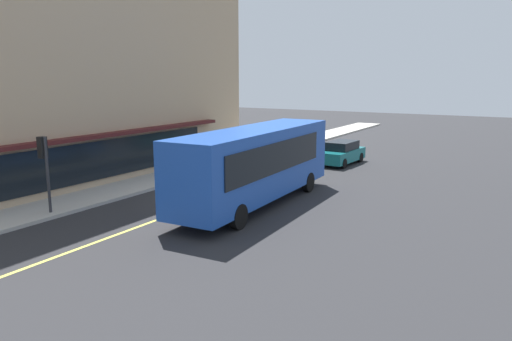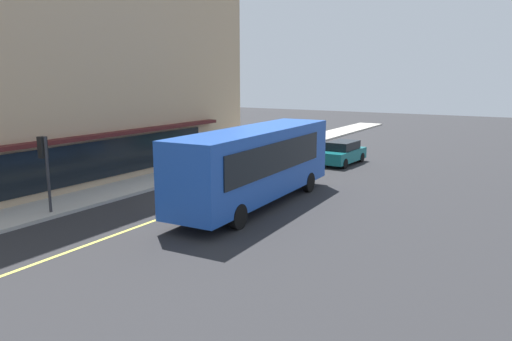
{
  "view_description": "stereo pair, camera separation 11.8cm",
  "coord_description": "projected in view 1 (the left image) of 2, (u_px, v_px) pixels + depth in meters",
  "views": [
    {
      "loc": [
        -18.47,
        -13.3,
        5.8
      ],
      "look_at": [
        0.2,
        -2.27,
        1.6
      ],
      "focal_mm": 34.25,
      "sensor_mm": 36.0,
      "label": 1
    },
    {
      "loc": [
        -18.41,
        -13.4,
        5.8
      ],
      "look_at": [
        0.2,
        -2.27,
        1.6
      ],
      "focal_mm": 34.25,
      "sensor_mm": 36.0,
      "label": 2
    }
  ],
  "objects": [
    {
      "name": "sidewalk",
      "position": [
        134.0,
        186.0,
        25.89
      ],
      "size": [
        80.0,
        2.77,
        0.15
      ],
      "primitive_type": "cube",
      "color": "#B2ADA3",
      "rests_on": "ground"
    },
    {
      "name": "pedestrian_waiting",
      "position": [
        254.0,
        142.0,
        34.49
      ],
      "size": [
        0.34,
        0.34,
        1.77
      ],
      "color": "black",
      "rests_on": "sidewalk"
    },
    {
      "name": "lane_centre_stripe",
      "position": [
        213.0,
        199.0,
        23.35
      ],
      "size": [
        36.0,
        0.16,
        0.01
      ],
      "primitive_type": "cube",
      "color": "#D8D14C",
      "rests_on": "ground"
    },
    {
      "name": "ground",
      "position": [
        213.0,
        199.0,
        23.35
      ],
      "size": [
        120.0,
        120.0,
        0.0
      ],
      "primitive_type": "plane",
      "color": "#28282B"
    },
    {
      "name": "storefront_building",
      "position": [
        40.0,
        39.0,
        26.95
      ],
      "size": [
        26.27,
        9.84,
        15.64
      ],
      "color": "tan",
      "rests_on": "ground"
    },
    {
      "name": "traffic_light",
      "position": [
        44.0,
        156.0,
        20.23
      ],
      "size": [
        0.3,
        0.52,
        3.2
      ],
      "color": "#2D2D33",
      "rests_on": "sidewalk"
    },
    {
      "name": "bus",
      "position": [
        256.0,
        162.0,
        22.05
      ],
      "size": [
        11.22,
        2.95,
        3.5
      ],
      "color": "#1E4CAD",
      "rests_on": "ground"
    },
    {
      "name": "car_teal",
      "position": [
        341.0,
        153.0,
        32.69
      ],
      "size": [
        4.39,
        2.03,
        1.52
      ],
      "color": "#14666B",
      "rests_on": "ground"
    }
  ]
}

